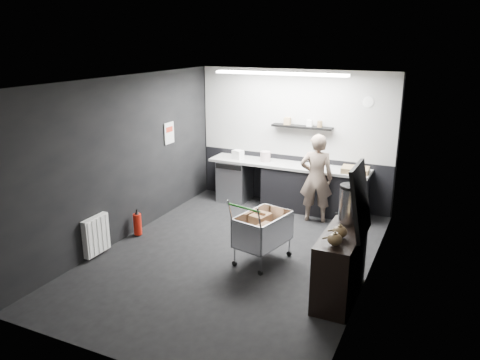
% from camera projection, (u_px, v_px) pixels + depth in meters
% --- Properties ---
extents(floor, '(5.50, 5.50, 0.00)m').
position_uv_depth(floor, '(235.00, 256.00, 7.31)').
color(floor, black).
rests_on(floor, ground).
extents(ceiling, '(5.50, 5.50, 0.00)m').
position_uv_depth(ceiling, '(234.00, 80.00, 6.52)').
color(ceiling, silver).
rests_on(ceiling, wall_back).
extents(wall_back, '(5.50, 0.00, 5.50)m').
position_uv_depth(wall_back, '(294.00, 138.00, 9.30)').
color(wall_back, black).
rests_on(wall_back, floor).
extents(wall_front, '(5.50, 0.00, 5.50)m').
position_uv_depth(wall_front, '(112.00, 245.00, 4.53)').
color(wall_front, black).
rests_on(wall_front, floor).
extents(wall_left, '(0.00, 5.50, 5.50)m').
position_uv_depth(wall_left, '(125.00, 159.00, 7.72)').
color(wall_left, black).
rests_on(wall_left, floor).
extents(wall_right, '(0.00, 5.50, 5.50)m').
position_uv_depth(wall_right, '(372.00, 191.00, 6.11)').
color(wall_right, black).
rests_on(wall_right, floor).
extents(kitchen_wall_panel, '(3.95, 0.02, 1.70)m').
position_uv_depth(kitchen_wall_panel, '(294.00, 113.00, 9.14)').
color(kitchen_wall_panel, '#B9B9B4').
rests_on(kitchen_wall_panel, wall_back).
extents(dado_panel, '(3.95, 0.02, 1.00)m').
position_uv_depth(dado_panel, '(292.00, 179.00, 9.53)').
color(dado_panel, black).
rests_on(dado_panel, wall_back).
extents(floating_shelf, '(1.20, 0.22, 0.04)m').
position_uv_depth(floating_shelf, '(302.00, 127.00, 9.03)').
color(floating_shelf, black).
rests_on(floating_shelf, wall_back).
extents(wall_clock, '(0.20, 0.03, 0.20)m').
position_uv_depth(wall_clock, '(368.00, 102.00, 8.48)').
color(wall_clock, white).
rests_on(wall_clock, wall_back).
extents(poster, '(0.02, 0.30, 0.40)m').
position_uv_depth(poster, '(169.00, 133.00, 8.78)').
color(poster, white).
rests_on(poster, wall_left).
extents(poster_red_band, '(0.02, 0.22, 0.10)m').
position_uv_depth(poster_red_band, '(169.00, 129.00, 8.76)').
color(poster_red_band, red).
rests_on(poster_red_band, poster).
extents(radiator, '(0.10, 0.50, 0.60)m').
position_uv_depth(radiator, '(96.00, 235.00, 7.21)').
color(radiator, white).
rests_on(radiator, wall_left).
extents(ceiling_strip, '(2.40, 0.20, 0.04)m').
position_uv_depth(ceiling_strip, '(280.00, 74.00, 8.14)').
color(ceiling_strip, white).
rests_on(ceiling_strip, ceiling).
extents(prep_counter, '(3.20, 0.61, 0.90)m').
position_uv_depth(prep_counter, '(293.00, 186.00, 9.22)').
color(prep_counter, black).
rests_on(prep_counter, floor).
extents(person, '(0.67, 0.52, 1.64)m').
position_uv_depth(person, '(316.00, 178.00, 8.50)').
color(person, '#B8A692').
rests_on(person, floor).
extents(shopping_cart, '(0.74, 1.04, 1.02)m').
position_uv_depth(shopping_cart, '(263.00, 231.00, 7.01)').
color(shopping_cart, silver).
rests_on(shopping_cart, floor).
extents(sideboard, '(0.51, 1.20, 1.80)m').
position_uv_depth(sideboard, '(342.00, 256.00, 6.02)').
color(sideboard, black).
rests_on(sideboard, floor).
extents(fire_extinguisher, '(0.14, 0.14, 0.46)m').
position_uv_depth(fire_extinguisher, '(138.00, 223.00, 8.00)').
color(fire_extinguisher, red).
rests_on(fire_extinguisher, floor).
extents(cardboard_box, '(0.51, 0.40, 0.10)m').
position_uv_depth(cardboard_box, '(355.00, 170.00, 8.56)').
color(cardboard_box, '#9A7C52').
rests_on(cardboard_box, prep_counter).
extents(pink_tub, '(0.20, 0.20, 0.20)m').
position_uv_depth(pink_tub, '(265.00, 156.00, 9.31)').
color(pink_tub, beige).
rests_on(pink_tub, prep_counter).
extents(white_container, '(0.24, 0.21, 0.18)m').
position_uv_depth(white_container, '(238.00, 155.00, 9.50)').
color(white_container, white).
rests_on(white_container, prep_counter).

